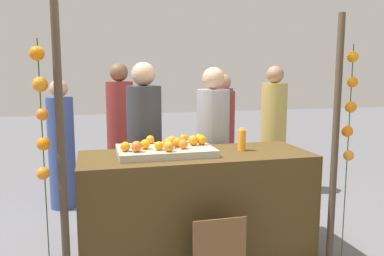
% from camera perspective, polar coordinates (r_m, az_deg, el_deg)
% --- Properties ---
extents(ground_plane, '(24.00, 24.00, 0.00)m').
position_cam_1_polar(ground_plane, '(3.65, 0.61, -17.94)').
color(ground_plane, slate).
extents(stall_counter, '(1.97, 0.75, 0.92)m').
position_cam_1_polar(stall_counter, '(3.48, 0.62, -11.15)').
color(stall_counter, '#4C3819').
rests_on(stall_counter, ground_plane).
extents(orange_tray, '(0.80, 0.53, 0.06)m').
position_cam_1_polar(orange_tray, '(3.33, -3.93, -3.32)').
color(orange_tray, '#B2AD99').
rests_on(orange_tray, stall_counter).
extents(orange_0, '(0.09, 0.09, 0.09)m').
position_cam_1_polar(orange_0, '(3.25, -3.48, -2.25)').
color(orange_0, orange).
rests_on(orange_0, orange_tray).
extents(orange_1, '(0.07, 0.07, 0.07)m').
position_cam_1_polar(orange_1, '(3.50, -6.11, -1.68)').
color(orange_1, orange).
rests_on(orange_1, orange_tray).
extents(orange_2, '(0.08, 0.08, 0.08)m').
position_cam_1_polar(orange_2, '(3.25, -6.87, -2.39)').
color(orange_2, orange).
rests_on(orange_2, orange_tray).
extents(orange_3, '(0.08, 0.08, 0.08)m').
position_cam_1_polar(orange_3, '(3.18, -9.71, -2.69)').
color(orange_3, orange).
rests_on(orange_3, orange_tray).
extents(orange_4, '(0.09, 0.09, 0.09)m').
position_cam_1_polar(orange_4, '(3.14, -8.09, -2.69)').
color(orange_4, orange).
rests_on(orange_4, orange_tray).
extents(orange_5, '(0.09, 0.09, 0.09)m').
position_cam_1_polar(orange_5, '(3.13, -3.43, -2.69)').
color(orange_5, orange).
rests_on(orange_5, orange_tray).
extents(orange_6, '(0.07, 0.07, 0.07)m').
position_cam_1_polar(orange_6, '(3.19, -4.86, -2.60)').
color(orange_6, orange).
rests_on(orange_6, orange_tray).
extents(orange_7, '(0.09, 0.09, 0.09)m').
position_cam_1_polar(orange_7, '(3.39, 0.18, -1.82)').
color(orange_7, orange).
rests_on(orange_7, orange_tray).
extents(orange_8, '(0.08, 0.08, 0.08)m').
position_cam_1_polar(orange_8, '(3.51, -1.24, -1.57)').
color(orange_8, orange).
rests_on(orange_8, orange_tray).
extents(orange_9, '(0.09, 0.09, 0.09)m').
position_cam_1_polar(orange_9, '(3.41, 1.43, -1.77)').
color(orange_9, orange).
rests_on(orange_9, orange_tray).
extents(orange_10, '(0.08, 0.08, 0.08)m').
position_cam_1_polar(orange_10, '(3.40, -2.98, -1.85)').
color(orange_10, orange).
rests_on(orange_10, orange_tray).
extents(orange_11, '(0.08, 0.08, 0.08)m').
position_cam_1_polar(orange_11, '(3.32, -2.15, -2.11)').
color(orange_11, orange).
rests_on(orange_11, orange_tray).
extents(orange_12, '(0.07, 0.07, 0.07)m').
position_cam_1_polar(orange_12, '(3.57, 1.07, -1.43)').
color(orange_12, orange).
rests_on(orange_12, orange_tray).
extents(orange_13, '(0.08, 0.08, 0.08)m').
position_cam_1_polar(orange_13, '(3.24, -1.29, -2.37)').
color(orange_13, orange).
rests_on(orange_13, orange_tray).
extents(juice_bottle, '(0.07, 0.07, 0.20)m').
position_cam_1_polar(juice_bottle, '(3.49, 7.28, -1.75)').
color(juice_bottle, orange).
rests_on(juice_bottle, stall_counter).
extents(chalkboard_sign, '(0.41, 0.03, 0.56)m').
position_cam_1_polar(chalkboard_sign, '(3.05, 4.01, -17.93)').
color(chalkboard_sign, brown).
rests_on(chalkboard_sign, ground_plane).
extents(vendor_left, '(0.34, 0.34, 1.70)m').
position_cam_1_polar(vendor_left, '(3.91, -6.91, -3.90)').
color(vendor_left, '#333338').
rests_on(vendor_left, ground_plane).
extents(vendor_right, '(0.33, 0.33, 1.66)m').
position_cam_1_polar(vendor_right, '(4.03, 3.06, -3.80)').
color(vendor_right, '#99999E').
rests_on(vendor_right, ground_plane).
extents(crowd_person_0, '(0.31, 0.31, 1.52)m').
position_cam_1_polar(crowd_person_0, '(4.85, -18.51, -2.91)').
color(crowd_person_0, '#384C8C').
rests_on(crowd_person_0, ground_plane).
extents(crowd_person_1, '(0.32, 0.32, 1.59)m').
position_cam_1_polar(crowd_person_1, '(4.93, 4.36, -1.96)').
color(crowd_person_1, maroon).
rests_on(crowd_person_1, ground_plane).
extents(crowd_person_2, '(0.31, 0.31, 1.57)m').
position_cam_1_polar(crowd_person_2, '(6.01, 4.46, -0.22)').
color(crowd_person_2, '#384C8C').
rests_on(crowd_person_2, ground_plane).
extents(crowd_person_3, '(0.34, 0.34, 1.72)m').
position_cam_1_polar(crowd_person_3, '(5.11, -10.39, -1.03)').
color(crowd_person_3, maroon).
rests_on(crowd_person_3, ground_plane).
extents(crowd_person_4, '(0.34, 0.34, 1.69)m').
position_cam_1_polar(crowd_person_4, '(5.33, 11.78, -0.85)').
color(crowd_person_4, tan).
rests_on(crowd_person_4, ground_plane).
extents(canopy_post_left, '(0.06, 0.06, 2.07)m').
position_cam_1_polar(canopy_post_left, '(2.82, -18.51, -3.99)').
color(canopy_post_left, '#473828').
rests_on(canopy_post_left, ground_plane).
extents(canopy_post_right, '(0.06, 0.06, 2.07)m').
position_cam_1_polar(canopy_post_right, '(3.40, 20.17, -2.05)').
color(canopy_post_right, '#473828').
rests_on(canopy_post_right, ground_plane).
extents(garland_strand_left, '(0.11, 0.11, 1.83)m').
position_cam_1_polar(garland_strand_left, '(2.80, -21.18, 2.34)').
color(garland_strand_left, '#2D4C23').
rests_on(garland_strand_left, ground_plane).
extents(garland_strand_right, '(0.11, 0.10, 1.83)m').
position_cam_1_polar(garland_strand_right, '(3.43, 22.08, 2.60)').
color(garland_strand_right, '#2D4C23').
rests_on(garland_strand_right, ground_plane).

